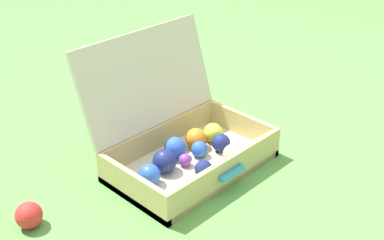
# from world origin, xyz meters

# --- Properties ---
(ground_plane) EXTENTS (16.00, 16.00, 0.00)m
(ground_plane) POSITION_xyz_m (0.00, 0.00, 0.00)
(ground_plane) COLOR #569342
(open_suitcase) EXTENTS (0.56, 0.48, 0.45)m
(open_suitcase) POSITION_xyz_m (-0.04, 0.09, 0.10)
(open_suitcase) COLOR beige
(open_suitcase) RESTS_ON ground
(stray_ball_on_grass) EXTENTS (0.08, 0.08, 0.08)m
(stray_ball_on_grass) POSITION_xyz_m (-0.61, 0.17, 0.04)
(stray_ball_on_grass) COLOR red
(stray_ball_on_grass) RESTS_ON ground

